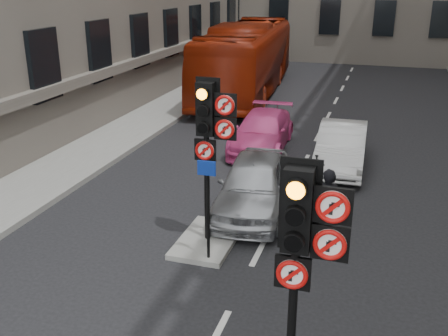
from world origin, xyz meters
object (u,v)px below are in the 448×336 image
Objects in this scene: signal_near at (303,238)px; motorcyclist at (327,204)px; signal_far at (210,127)px; car_silver at (254,184)px; car_white at (342,146)px; bus_red at (246,59)px; car_pink at (262,132)px; info_sign at (208,196)px; motorcycle at (316,174)px.

motorcyclist is (-0.22, 5.01, -1.74)m from signal_near.
signal_near is 4.77m from signal_far.
car_silver reaches higher than car_white.
car_white is at bearing 92.12° from signal_near.
signal_far is 2.87m from car_silver.
bus_red is (-5.99, 19.30, -0.86)m from signal_near.
car_silver is at bearing 109.55° from signal_near.
signal_near reaches higher than car_white.
info_sign is (0.73, -7.69, 0.88)m from car_pink.
bus_red is 5.76× the size of info_sign.
signal_near is at bearing -75.83° from car_silver.
signal_near is 6.64m from car_silver.
car_white is at bearing -96.63° from motorcyclist.
motorcycle is (5.14, -11.46, -1.26)m from bus_red.
signal_near reaches higher than motorcyclist.
bus_red is at bearing 106.19° from motorcycle.
car_pink is (-2.75, 0.98, -0.05)m from car_white.
car_pink is at bearing 106.00° from signal_near.
signal_far reaches higher than car_silver.
car_pink is 3.80m from motorcycle.
signal_far is at bearing 123.02° from signal_near.
car_silver is 13.88m from bus_red.
signal_near is 2.13× the size of motorcyclist.
car_pink is at bearing 94.31° from signal_far.
signal_far is at bearing -88.37° from car_pink.
signal_near is 1.00× the size of signal_far.
car_silver is at bearing 76.91° from signal_far.
signal_near is 0.84× the size of car_pink.
bus_red is at bearing 100.78° from car_silver.
car_silver is at bearing -35.95° from motorcyclist.
motorcycle is at bearing -105.01° from car_white.
bus_red is 15.43m from motorcyclist.
motorcyclist reaches higher than car_pink.
info_sign is (-2.39, 3.19, -1.08)m from signal_near.
car_silver is (-2.13, 6.01, -1.88)m from signal_near.
signal_near is at bearing -56.98° from signal_far.
signal_near reaches higher than car_silver.
signal_far is 0.84× the size of car_pink.
signal_far is 0.29× the size of bus_red.
motorcyclist is at bearing -72.76° from bus_red.
car_silver is at bearing -133.02° from motorcycle.
motorcyclist reaches higher than car_silver.
motorcycle is at bearing 49.55° from car_silver.
car_silver reaches higher than motorcycle.
car_pink is at bearing 96.06° from car_silver.
motorcycle is (-0.85, 7.84, -2.13)m from signal_near.
info_sign is at bearing -100.51° from car_silver.
signal_near reaches higher than car_pink.
signal_near is 11.48m from car_pink.
bus_red reaches higher than motorcycle.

